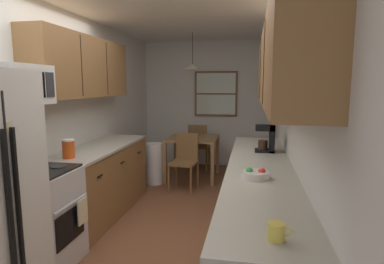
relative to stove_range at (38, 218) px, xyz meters
name	(u,v)px	position (x,y,z in m)	size (l,w,h in m)	color
ground_plane	(180,212)	(0.99, 1.47, -0.47)	(12.00, 12.00, 0.00)	brown
wall_left	(81,115)	(-0.36, 1.47, 0.80)	(0.10, 9.00, 2.55)	silver
wall_right	(290,119)	(2.34, 1.47, 0.80)	(0.10, 9.00, 2.55)	silver
wall_back	(207,104)	(0.99, 4.12, 0.80)	(4.40, 0.10, 2.55)	silver
ceiling_slab	(179,8)	(0.99, 1.47, 2.12)	(4.40, 9.00, 0.08)	white
stove_range	(38,218)	(0.00, 0.00, 0.00)	(0.66, 0.63, 1.10)	silver
microwave_over_range	(17,85)	(-0.11, 0.00, 1.20)	(0.39, 0.56, 0.35)	white
counter_left	(101,180)	(-0.01, 1.25, -0.02)	(0.64, 1.87, 0.90)	olive
upper_cabinets_left	(83,67)	(-0.15, 1.20, 1.41)	(0.33, 1.95, 0.73)	olive
counter_right	(259,212)	(1.99, 0.56, -0.02)	(0.64, 3.41, 0.90)	olive
upper_cabinets_right	(280,66)	(2.13, 0.51, 1.37)	(0.33, 3.09, 0.68)	olive
dining_table	(193,144)	(0.88, 3.05, 0.16)	(0.87, 0.85, 0.74)	olive
dining_chair_near	(185,159)	(0.87, 2.41, 0.03)	(0.45, 0.45, 0.90)	brown
dining_chair_far	(198,144)	(0.88, 3.68, 0.03)	(0.40, 0.40, 0.90)	brown
pendant_light	(193,67)	(0.88, 3.05, 1.51)	(0.30, 0.30, 0.62)	black
back_window	(216,94)	(1.18, 4.05, 1.02)	(0.87, 0.05, 0.91)	brown
trash_bin	(154,163)	(0.29, 2.62, -0.12)	(0.28, 0.28, 0.70)	white
storage_canister	(68,149)	(-0.01, 0.56, 0.53)	(0.13, 0.13, 0.20)	#D84C19
dish_towel	(83,211)	(0.35, 0.16, 0.03)	(0.02, 0.16, 0.24)	beige
coffee_maker	(267,138)	(2.08, 1.28, 0.59)	(0.22, 0.18, 0.31)	black
mug_by_coffeemaker	(276,232)	(2.03, -0.91, 0.47)	(0.12, 0.09, 0.09)	#E5CC4C
fruit_bowl	(256,174)	(1.94, 0.16, 0.46)	(0.23, 0.23, 0.09)	silver
table_serving_bowl	(192,135)	(0.86, 3.11, 0.30)	(0.18, 0.18, 0.06)	#4C7299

